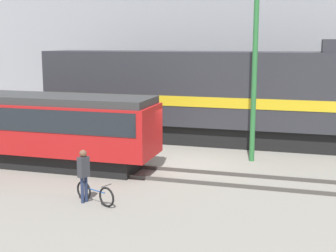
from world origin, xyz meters
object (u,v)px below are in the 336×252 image
at_px(streetcar, 18,124).
at_px(bicycle, 95,194).
at_px(person, 84,170).
at_px(freight_locomotive, 209,95).
at_px(utility_pole_left, 255,49).

height_order(streetcar, bicycle, streetcar).
xyz_separation_m(streetcar, person, (4.90, -3.68, -0.64)).
distance_m(freight_locomotive, bicycle, 10.62).
distance_m(bicycle, person, 0.84).
height_order(streetcar, person, streetcar).
distance_m(streetcar, utility_pole_left, 10.57).
bearing_deg(streetcar, utility_pole_left, 19.09).
distance_m(freight_locomotive, utility_pole_left, 4.87).
xyz_separation_m(freight_locomotive, bicycle, (-1.62, -10.28, -2.13)).
distance_m(streetcar, bicycle, 6.58).
height_order(person, utility_pole_left, utility_pole_left).
relative_size(streetcar, person, 6.87).
xyz_separation_m(freight_locomotive, streetcar, (-6.89, -6.60, -0.74)).
distance_m(streetcar, person, 6.16).
bearing_deg(streetcar, freight_locomotive, 43.75).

